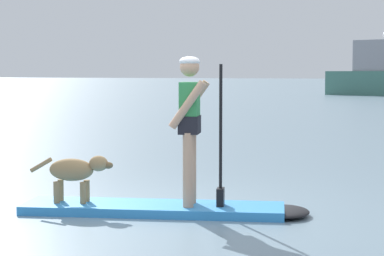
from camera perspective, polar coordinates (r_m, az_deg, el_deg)
The scene contains 4 objects.
ground_plane at distance 8.05m, azimuth -3.18°, elevation -6.90°, with size 400.00×400.00×0.00m, color slate.
paddleboard at distance 8.01m, azimuth -1.58°, elevation -6.60°, with size 3.30×1.73×0.10m.
person_paddler at distance 7.84m, azimuth -0.08°, elevation 0.70°, with size 0.67×0.58×1.67m.
dog at distance 8.18m, azimuth -9.45°, elevation -3.48°, with size 0.95×0.41×0.55m.
Camera 1 is at (3.89, -6.87, 1.59)m, focal length 65.54 mm.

